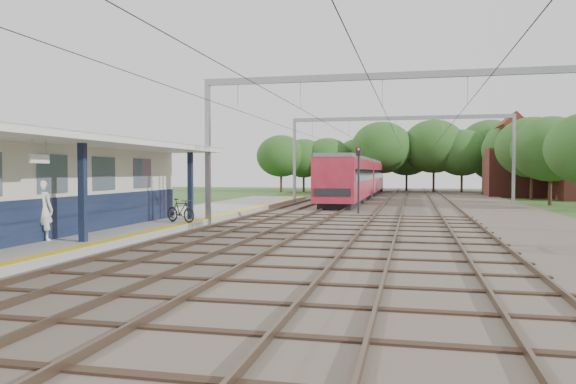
% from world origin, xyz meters
% --- Properties ---
extents(ground, '(160.00, 160.00, 0.00)m').
position_xyz_m(ground, '(0.00, 0.00, 0.00)').
color(ground, '#2D4C1E').
rests_on(ground, ground).
extents(ballast_bed, '(18.00, 90.00, 0.10)m').
position_xyz_m(ballast_bed, '(4.00, 30.00, 0.05)').
color(ballast_bed, '#473D33').
rests_on(ballast_bed, ground).
extents(platform, '(5.00, 52.00, 0.35)m').
position_xyz_m(platform, '(-7.50, 14.00, 0.17)').
color(platform, gray).
rests_on(platform, ground).
extents(yellow_stripe, '(0.45, 52.00, 0.01)m').
position_xyz_m(yellow_stripe, '(-5.25, 14.00, 0.35)').
color(yellow_stripe, yellow).
rests_on(yellow_stripe, platform).
extents(station_building, '(3.41, 18.00, 3.40)m').
position_xyz_m(station_building, '(-8.88, 7.00, 2.04)').
color(station_building, beige).
rests_on(station_building, platform).
extents(canopy, '(6.40, 20.00, 3.44)m').
position_xyz_m(canopy, '(-7.77, 6.00, 3.64)').
color(canopy, '#101933').
rests_on(canopy, platform).
extents(rail_tracks, '(11.80, 88.00, 0.15)m').
position_xyz_m(rail_tracks, '(1.50, 30.00, 0.18)').
color(rail_tracks, brown).
rests_on(rail_tracks, ballast_bed).
extents(catenary_system, '(17.22, 88.00, 7.00)m').
position_xyz_m(catenary_system, '(3.39, 25.28, 5.51)').
color(catenary_system, gray).
rests_on(catenary_system, ground).
extents(tree_band, '(31.72, 30.88, 8.82)m').
position_xyz_m(tree_band, '(3.84, 57.12, 4.92)').
color(tree_band, '#382619').
rests_on(tree_band, ground).
extents(house_far, '(8.00, 6.12, 8.66)m').
position_xyz_m(house_far, '(16.00, 52.00, 3.23)').
color(house_far, brown).
rests_on(house_far, ground).
extents(person, '(0.75, 0.51, 2.02)m').
position_xyz_m(person, '(-7.34, 5.92, 1.36)').
color(person, white).
rests_on(person, platform).
extents(bicycle, '(1.82, 1.19, 1.06)m').
position_xyz_m(bicycle, '(-5.60, 13.13, 0.88)').
color(bicycle, black).
rests_on(bicycle, platform).
extents(train, '(2.84, 35.33, 3.73)m').
position_xyz_m(train, '(-0.50, 43.09, 2.09)').
color(train, black).
rests_on(train, ballast_bed).
extents(signal_post, '(0.31, 0.28, 4.07)m').
position_xyz_m(signal_post, '(1.35, 23.58, 2.50)').
color(signal_post, black).
rests_on(signal_post, ground).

